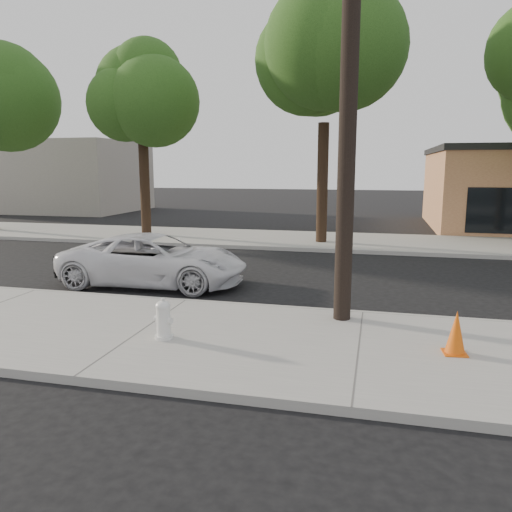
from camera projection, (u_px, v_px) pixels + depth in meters
The scene contains 11 objects.
ground at pixel (215, 285), 13.54m from camera, with size 120.00×120.00×0.00m, color black.
near_sidewalk at pixel (143, 333), 9.41m from camera, with size 90.00×4.40×0.15m, color gray.
far_sidewalk at pixel (277, 239), 21.65m from camera, with size 90.00×5.00×0.15m, color gray.
curb_near at pixel (186, 303), 11.52m from camera, with size 90.00×0.12×0.16m, color #9E9B93.
building_far at pixel (43, 176), 36.90m from camera, with size 14.00×8.00×5.00m, color gray.
utility_pole at pixel (349, 84), 9.29m from camera, with size 1.40×0.34×9.00m.
tree_b at pixel (144, 97), 21.52m from camera, with size 4.34×4.20×8.45m.
tree_c at pixel (330, 68), 19.11m from camera, with size 4.96×4.80×9.55m.
police_cruiser at pixel (155, 260), 13.49m from camera, with size 2.30×5.00×1.39m, color silver.
fire_hydrant at pixel (164, 320), 8.86m from camera, with size 0.37×0.34×0.69m.
traffic_cone at pixel (456, 333), 8.13m from camera, with size 0.40×0.40×0.72m.
Camera 1 is at (4.22, -12.54, 3.17)m, focal length 35.00 mm.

